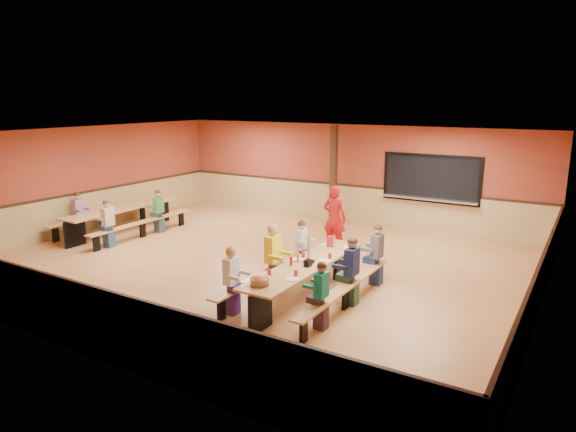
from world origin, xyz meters
The scene contains 23 objects.
ground centered at (0.00, 0.00, 0.00)m, with size 12.00×12.00×0.00m, color #A46C3E.
room_envelope centered at (0.00, 0.00, 0.69)m, with size 12.04×10.04×3.02m.
kitchen_pass_through centered at (2.60, 4.96, 1.49)m, with size 2.78×0.28×1.38m.
structural_post centered at (-0.20, 4.40, 1.50)m, with size 0.18×0.18×3.00m, color #311C10.
cafeteria_table_main centered at (2.09, -1.38, 0.53)m, with size 1.91×3.70×0.74m.
cafeteria_table_second centered at (-4.84, 0.24, 0.53)m, with size 1.91×3.70×0.74m.
seated_child_white_left centered at (1.27, -2.62, 0.62)m, with size 0.38×0.31×1.23m, color silver, non-canonical shape.
seated_adult_yellow centered at (1.27, -1.26, 0.67)m, with size 0.44×0.36×1.35m, color yellow, non-canonical shape.
seated_child_grey_left centered at (1.27, -0.12, 0.59)m, with size 0.36×0.29×1.18m, color silver, non-canonical shape.
seated_child_teal_right centered at (2.92, -2.34, 0.58)m, with size 0.34×0.28×1.16m, color #128271, non-canonical shape.
seated_child_navy_right centered at (2.92, -1.13, 0.65)m, with size 0.41×0.34×1.29m, color #19234D, non-canonical shape.
seated_child_char_right centered at (2.92, 0.13, 0.63)m, with size 0.39×0.32×1.26m, color #4B5056, non-canonical shape.
seated_child_purple_sec centered at (-5.67, -0.54, 0.61)m, with size 0.37×0.30×1.22m, color #96689F, non-canonical shape.
seated_child_green_sec centered at (-4.02, 0.89, 0.61)m, with size 0.37×0.30×1.21m, color #357640, non-canonical shape.
seated_child_tan_sec centered at (-4.02, -0.90, 0.62)m, with size 0.39×0.32×1.25m, color tan, non-canonical shape.
standing_woman centered at (1.09, 1.87, 0.84)m, with size 0.61×0.40×1.68m, color red.
punch_pitcher centered at (1.98, -0.13, 0.85)m, with size 0.16×0.16×0.22m, color red.
chip_bowl centered at (2.00, -2.80, 0.81)m, with size 0.32×0.32×0.15m, color orange, non-canonical shape.
napkin_dispenser centered at (2.21, -1.53, 0.80)m, with size 0.10×0.14×0.13m, color black.
condiment_mustard centered at (1.92, -1.39, 0.82)m, with size 0.06×0.06×0.17m, color yellow.
condiment_ketchup centered at (1.91, -1.64, 0.82)m, with size 0.06×0.06×0.17m, color #B2140F.
table_paddle centered at (2.14, -1.35, 0.88)m, with size 0.16×0.16×0.56m.
place_settings centered at (2.09, -1.38, 0.80)m, with size 0.65×3.30×0.11m, color beige, non-canonical shape.
Camera 1 is at (6.59, -9.46, 3.81)m, focal length 32.00 mm.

